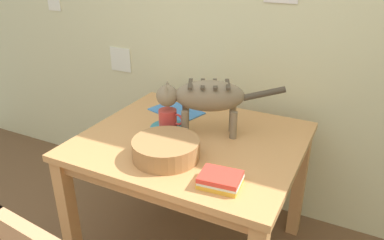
{
  "coord_description": "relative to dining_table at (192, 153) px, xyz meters",
  "views": [
    {
      "loc": [
        0.68,
        -0.43,
        1.63
      ],
      "look_at": [
        -0.08,
        1.08,
        0.85
      ],
      "focal_mm": 34.52,
      "sensor_mm": 36.0,
      "label": 1
    }
  ],
  "objects": [
    {
      "name": "dining_table",
      "position": [
        0.0,
        0.0,
        0.0
      ],
      "size": [
        1.1,
        0.96,
        0.75
      ],
      "color": "tan",
      "rests_on": "ground_plane"
    },
    {
      "name": "cat",
      "position": [
        0.04,
        0.07,
        0.3
      ],
      "size": [
        0.6,
        0.32,
        0.29
      ],
      "rotation": [
        0.0,
        0.0,
        2.0
      ],
      "color": "#816E54",
      "rests_on": "dining_table"
    },
    {
      "name": "wall_rear",
      "position": [
        0.08,
        0.66,
        0.59
      ],
      "size": [
        5.23,
        0.11,
        2.5
      ],
      "color": "beige",
      "rests_on": "ground_plane"
    },
    {
      "name": "wicker_basket",
      "position": [
        -0.02,
        -0.23,
        0.14
      ],
      "size": [
        0.31,
        0.31,
        0.09
      ],
      "color": "#A97646",
      "rests_on": "dining_table"
    },
    {
      "name": "magazine",
      "position": [
        -0.24,
        0.26,
        0.1
      ],
      "size": [
        0.34,
        0.28,
        0.01
      ],
      "primitive_type": "cube",
      "rotation": [
        0.0,
        0.0,
        -0.29
      ],
      "color": "#3E7FC9",
      "rests_on": "dining_table"
    },
    {
      "name": "saucer_bowl",
      "position": [
        -0.14,
        -0.01,
        0.11
      ],
      "size": [
        0.19,
        0.19,
        0.04
      ],
      "primitive_type": "cylinder",
      "color": "teal",
      "rests_on": "dining_table"
    },
    {
      "name": "coffee_mug",
      "position": [
        -0.13,
        -0.01,
        0.18
      ],
      "size": [
        0.14,
        0.09,
        0.09
      ],
      "color": "red",
      "rests_on": "saucer_bowl"
    },
    {
      "name": "book_stack",
      "position": [
        0.29,
        -0.33,
        0.12
      ],
      "size": [
        0.18,
        0.15,
        0.05
      ],
      "color": "gold",
      "rests_on": "dining_table"
    }
  ]
}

